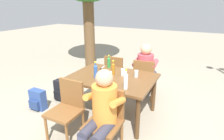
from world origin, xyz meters
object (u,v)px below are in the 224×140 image
chair_far_right (144,77)px  table_knife (102,68)px  cup_glass (123,72)px  person_in_plaid_shirt (102,111)px  cup_white (110,74)px  chair_far_left (116,72)px  dining_table (112,81)px  person_in_white_shirt (146,68)px  chair_near_right (106,118)px  bottle_blue (96,71)px  chair_near_left (67,106)px  backpack_by_far_side (61,91)px  bottle_green (109,62)px  bottle_amber (113,69)px  bottle_clear (126,80)px  cup_terracotta (108,77)px  cup_steel (136,74)px  backpack_by_near_side (38,100)px

chair_far_right → table_knife: 0.91m
cup_glass → person_in_plaid_shirt: bearing=-80.7°
cup_white → chair_far_left: bearing=109.3°
cup_white → table_knife: size_ratio=0.37×
dining_table → person_in_white_shirt: 0.99m
cup_white → dining_table: bearing=38.5°
chair_near_right → bottle_blue: bearing=130.0°
cup_glass → chair_far_right: bearing=75.0°
chair_near_left → person_in_plaid_shirt: size_ratio=0.74×
chair_near_right → cup_white: chair_near_right is taller
chair_near_left → table_knife: chair_near_left is taller
chair_far_left → backpack_by_far_side: 1.23m
person_in_plaid_shirt → bottle_green: (-0.60, 1.35, 0.18)m
bottle_amber → backpack_by_far_side: size_ratio=0.62×
bottle_clear → table_knife: bearing=139.9°
dining_table → bottle_clear: size_ratio=4.67×
bottle_amber → chair_near_right: bearing=-69.3°
cup_white → table_knife: 0.48m
chair_far_right → bottle_clear: (0.07, -1.17, 0.38)m
cup_terracotta → cup_white: bearing=99.7°
table_knife → backpack_by_far_side: 1.02m
person_in_white_shirt → cup_terracotta: (-0.33, -1.07, 0.12)m
dining_table → chair_near_right: size_ratio=1.66×
person_in_white_shirt → bottle_clear: 1.30m
person_in_white_shirt → backpack_by_far_side: person_in_white_shirt is taller
cup_steel → backpack_by_near_side: 1.94m
chair_near_right → table_knife: size_ratio=3.62×
chair_near_right → cup_steel: (0.06, 0.99, 0.30)m
person_in_white_shirt → cup_steel: (0.05, -0.76, 0.14)m
dining_table → backpack_by_near_side: (-1.34, -0.49, -0.46)m
cup_glass → table_knife: (-0.53, 0.17, -0.05)m
chair_far_left → bottle_amber: size_ratio=3.27×
person_in_white_shirt → table_knife: (-0.70, -0.63, 0.08)m
dining_table → cup_terracotta: 0.19m
person_in_white_shirt → bottle_amber: person_in_white_shirt is taller
cup_terracotta → backpack_by_far_side: 1.32m
cup_terracotta → chair_far_right: bearing=70.5°
bottle_green → chair_near_left: bearing=-92.0°
person_in_plaid_shirt → cup_steel: (0.05, 1.10, 0.14)m
chair_near_right → bottle_amber: (-0.34, 0.91, 0.36)m
bottle_amber → cup_white: bottle_amber is taller
bottle_amber → cup_glass: size_ratio=2.27×
backpack_by_near_side → cup_white: bearing=19.6°
bottle_green → table_knife: bottle_green is taller
chair_near_right → person_in_white_shirt: size_ratio=0.74×
bottle_blue → bottle_green: bearing=96.1°
dining_table → backpack_by_far_side: (-1.19, -0.00, -0.44)m
person_in_white_shirt → backpack_by_near_side: bearing=-139.6°
chair_far_right → table_knife: size_ratio=3.62×
person_in_white_shirt → table_knife: 0.94m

